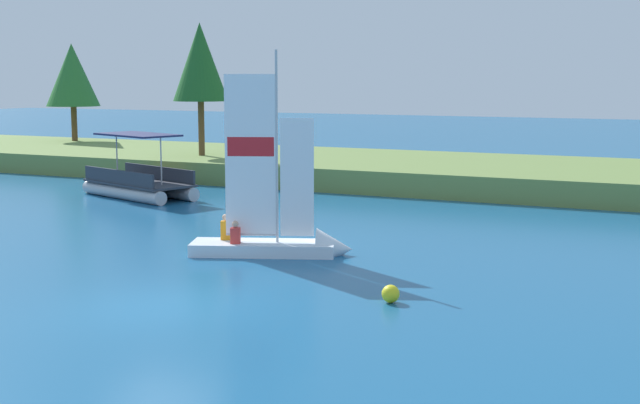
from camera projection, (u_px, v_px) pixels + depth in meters
name	position (u px, v px, depth m)	size (l,w,h in m)	color
ground_plane	(161.00, 306.00, 20.27)	(200.00, 200.00, 0.00)	#195684
shore_bank	(468.00, 174.00, 43.08)	(80.00, 11.68, 1.10)	olive
shoreline_tree_left	(72.00, 75.00, 57.13)	(3.48, 3.48, 6.37)	brown
shoreline_tree_midleft	(200.00, 62.00, 46.29)	(2.93, 2.93, 7.05)	brown
wooden_dock	(144.00, 183.00, 41.94)	(1.85, 5.09, 0.42)	brown
sailboat	(290.00, 240.00, 26.09)	(4.98, 3.00, 6.51)	silver
pontoon_boat	(139.00, 182.00, 38.50)	(6.15, 4.04, 2.82)	#B2B2B7
channel_buoy	(391.00, 294.00, 20.54)	(0.43, 0.43, 0.43)	yellow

